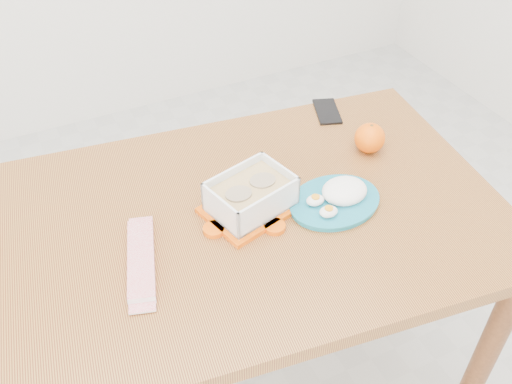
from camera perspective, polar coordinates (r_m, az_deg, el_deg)
name	(u,v)px	position (r m, az deg, el deg)	size (l,w,h in m)	color
ground	(281,370)	(1.98, 2.48, -17.35)	(3.50, 3.50, 0.00)	#B7B7B2
dining_table	(256,240)	(1.44, 0.00, -4.81)	(1.27, 0.93, 0.75)	#A3702E
food_container	(251,196)	(1.34, -0.52, -0.39)	(0.25, 0.21, 0.09)	#EC5807
orange_fruit	(370,138)	(1.56, 11.30, 5.32)	(0.08, 0.08, 0.08)	#FC6705
rice_plate	(338,197)	(1.39, 8.19, -0.46)	(0.24, 0.24, 0.06)	#19748B
candy_bar	(141,260)	(1.27, -11.41, -6.66)	(0.23, 0.06, 0.02)	red
smartphone	(327,111)	(1.72, 7.13, 8.00)	(0.07, 0.13, 0.01)	black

